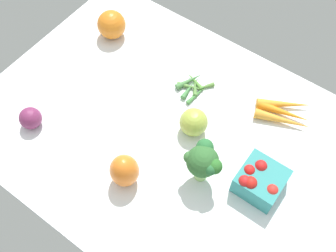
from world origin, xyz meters
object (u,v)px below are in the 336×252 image
Objects in this scene: bell_pepper_orange at (124,171)px; red_onion_center at (30,118)px; heirloom_tomato_green at (194,122)px; okra_pile at (193,85)px; heirloom_tomato_orange at (111,25)px; carrot_bunch at (283,112)px; berry_basket at (260,181)px; broccoli_head at (203,161)px.

red_onion_center is (-31.10, -2.20, -2.00)cm from bell_pepper_orange.
okra_pile is at bearing 123.80° from heirloom_tomato_green.
heirloom_tomato_orange reaches higher than carrot_bunch.
heirloom_tomato_green is 0.45× the size of carrot_bunch.
heirloom_tomato_green is at bearing 76.18° from bell_pepper_orange.
broccoli_head is (-13.10, -5.69, 4.63)cm from berry_basket.
red_onion_center is 0.80× the size of heirloom_tomato_green.
carrot_bunch is 30.72cm from broccoli_head.
broccoli_head is (45.92, 14.22, 5.20)cm from red_onion_center.
bell_pepper_orange reaches higher than berry_basket.
broccoli_head reaches higher than okra_pile.
carrot_bunch is (54.09, 43.03, -1.64)cm from red_onion_center.
bell_pepper_orange is 19.35cm from broccoli_head.
carrot_bunch is at bearing 102.03° from berry_basket.
bell_pepper_orange is 34.57cm from okra_pile.
carrot_bunch is at bearing 46.80° from heirloom_tomato_green.
bell_pepper_orange is at bearing -85.62° from okra_pile.
bell_pepper_orange is at bearing -119.39° from carrot_bunch.
berry_basket is 0.87× the size of broccoli_head.
broccoli_head reaches higher than bell_pepper_orange.
berry_basket reaches higher than red_onion_center.
berry_basket is (27.92, 17.71, -1.43)cm from bell_pepper_orange.
heirloom_tomato_orange is at bearing 176.13° from okra_pile.
red_onion_center is at bearing -162.79° from broccoli_head.
red_onion_center is 48.36cm from broccoli_head.
berry_basket reaches higher than okra_pile.
bell_pepper_orange reaches higher than red_onion_center.
carrot_bunch is 1.38× the size of broccoli_head.
berry_basket is 0.94× the size of okra_pile.
heirloom_tomato_green is 0.66× the size of okra_pile.
okra_pile is 0.67× the size of carrot_bunch.
heirloom_tomato_green is 0.86× the size of heirloom_tomato_orange.
broccoli_head reaches higher than carrot_bunch.
red_onion_center reaches higher than carrot_bunch.
heirloom_tomato_green is 22.91cm from berry_basket.
okra_pile is 26.47cm from carrot_bunch.
red_onion_center is at bearing -146.33° from heirloom_tomato_green.
broccoli_head is at bearing -156.51° from berry_basket.
heirloom_tomato_orange reaches higher than red_onion_center.
heirloom_tomato_green reaches higher than okra_pile.
bell_pepper_orange is 33.10cm from berry_basket.
red_onion_center is 69.14cm from carrot_bunch.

